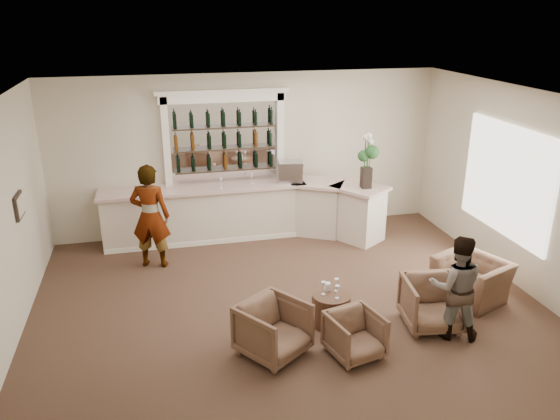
% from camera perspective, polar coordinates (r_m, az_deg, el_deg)
% --- Properties ---
extents(ground, '(8.00, 8.00, 0.00)m').
position_cam_1_polar(ground, '(8.80, 1.02, -10.28)').
color(ground, brown).
rests_on(ground, ground).
extents(room_shell, '(8.04, 7.02, 3.32)m').
position_cam_1_polar(room_shell, '(8.57, 0.99, 5.87)').
color(room_shell, beige).
rests_on(room_shell, ground).
extents(bar_counter, '(5.72, 1.80, 1.14)m').
position_cam_1_polar(bar_counter, '(11.17, -3.57, -0.17)').
color(bar_counter, silver).
rests_on(bar_counter, ground).
extents(back_bar_alcove, '(2.64, 0.25, 3.00)m').
position_cam_1_polar(back_bar_alcove, '(11.10, -5.83, 7.49)').
color(back_bar_alcove, white).
rests_on(back_bar_alcove, ground).
extents(cocktail_table, '(0.58, 0.58, 0.50)m').
position_cam_1_polar(cocktail_table, '(8.33, 5.35, -10.28)').
color(cocktail_table, '#4E3022').
rests_on(cocktail_table, ground).
extents(sommelier, '(0.81, 0.65, 1.94)m').
position_cam_1_polar(sommelier, '(10.07, -13.39, -0.65)').
color(sommelier, gray).
rests_on(sommelier, ground).
extents(guest, '(0.92, 0.82, 1.56)m').
position_cam_1_polar(guest, '(8.17, 17.92, -7.68)').
color(guest, gray).
rests_on(guest, ground).
extents(armchair_left, '(1.15, 1.16, 0.76)m').
position_cam_1_polar(armchair_left, '(7.59, -0.70, -12.34)').
color(armchair_left, brown).
rests_on(armchair_left, ground).
extents(armchair_center, '(0.82, 0.83, 0.63)m').
position_cam_1_polar(armchair_center, '(7.66, 7.83, -12.83)').
color(armchair_center, brown).
rests_on(armchair_center, ground).
extents(armchair_right, '(0.92, 0.94, 0.76)m').
position_cam_1_polar(armchair_right, '(8.49, 15.63, -9.38)').
color(armchair_right, brown).
rests_on(armchair_right, ground).
extents(armchair_far, '(1.24, 1.31, 0.68)m').
position_cam_1_polar(armchair_far, '(9.48, 19.36, -6.80)').
color(armchair_far, brown).
rests_on(armchair_far, ground).
extents(espresso_machine, '(0.54, 0.48, 0.42)m').
position_cam_1_polar(espresso_machine, '(11.16, 1.07, 4.05)').
color(espresso_machine, '#AFAFB4').
rests_on(espresso_machine, bar_counter).
extents(flower_vase, '(0.29, 0.29, 1.10)m').
position_cam_1_polar(flower_vase, '(10.78, 9.10, 5.45)').
color(flower_vase, black).
rests_on(flower_vase, bar_counter).
extents(wine_glass_bar_left, '(0.07, 0.07, 0.21)m').
position_cam_1_polar(wine_glass_bar_left, '(10.84, -6.18, 2.84)').
color(wine_glass_bar_left, white).
rests_on(wine_glass_bar_left, bar_counter).
extents(wine_glass_bar_right, '(0.07, 0.07, 0.21)m').
position_cam_1_polar(wine_glass_bar_right, '(11.07, -2.95, 3.32)').
color(wine_glass_bar_right, white).
rests_on(wine_glass_bar_right, bar_counter).
extents(wine_glass_tbl_a, '(0.07, 0.07, 0.21)m').
position_cam_1_polar(wine_glass_tbl_a, '(8.15, 4.55, -8.14)').
color(wine_glass_tbl_a, white).
rests_on(wine_glass_tbl_a, cocktail_table).
extents(wine_glass_tbl_b, '(0.07, 0.07, 0.21)m').
position_cam_1_polar(wine_glass_tbl_b, '(8.25, 5.92, -7.79)').
color(wine_glass_tbl_b, white).
rests_on(wine_glass_tbl_b, cocktail_table).
extents(wine_glass_tbl_c, '(0.07, 0.07, 0.21)m').
position_cam_1_polar(wine_glass_tbl_c, '(8.06, 6.00, -8.52)').
color(wine_glass_tbl_c, white).
rests_on(wine_glass_tbl_c, cocktail_table).
extents(napkin_holder, '(0.08, 0.08, 0.12)m').
position_cam_1_polar(napkin_holder, '(8.29, 4.98, -7.98)').
color(napkin_holder, silver).
rests_on(napkin_holder, cocktail_table).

